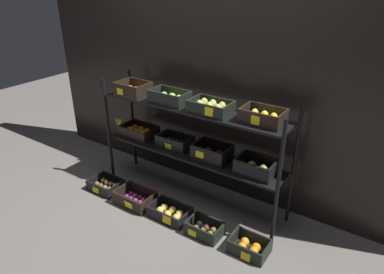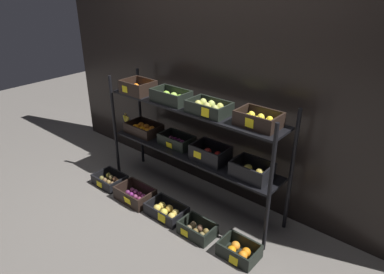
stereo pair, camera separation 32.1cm
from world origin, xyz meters
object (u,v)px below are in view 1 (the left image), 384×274
at_px(crate_ground_kiwi, 106,186).
at_px(crate_ground_right_kiwi, 205,229).
at_px(display_rack, 191,129).
at_px(crate_ground_plum, 135,199).
at_px(crate_ground_orange, 249,247).
at_px(crate_ground_apple_gold, 170,213).

distance_m(crate_ground_kiwi, crate_ground_right_kiwi, 1.21).
distance_m(display_rack, crate_ground_kiwi, 1.13).
relative_size(crate_ground_plum, crate_ground_orange, 1.21).
distance_m(crate_ground_plum, crate_ground_right_kiwi, 0.79).
bearing_deg(crate_ground_apple_gold, crate_ground_kiwi, -179.45).
bearing_deg(display_rack, crate_ground_right_kiwi, -43.69).
distance_m(crate_ground_plum, crate_ground_orange, 1.20).
distance_m(display_rack, crate_ground_right_kiwi, 0.90).
distance_m(crate_ground_kiwi, crate_ground_apple_gold, 0.82).
height_order(display_rack, crate_ground_right_kiwi, display_rack).
bearing_deg(crate_ground_right_kiwi, crate_ground_apple_gold, 177.09).
relative_size(display_rack, crate_ground_plum, 5.22).
height_order(crate_ground_plum, crate_ground_right_kiwi, crate_ground_plum).
xyz_separation_m(display_rack, crate_ground_kiwi, (-0.80, -0.38, -0.70)).
relative_size(display_rack, crate_ground_right_kiwi, 6.44).
height_order(crate_ground_kiwi, crate_ground_plum, crate_ground_plum).
bearing_deg(crate_ground_plum, crate_ground_apple_gold, 3.52).
height_order(crate_ground_kiwi, crate_ground_orange, crate_ground_orange).
xyz_separation_m(crate_ground_right_kiwi, crate_ground_orange, (0.41, 0.02, 0.00)).
xyz_separation_m(crate_ground_apple_gold, crate_ground_right_kiwi, (0.39, -0.02, 0.00)).
height_order(crate_ground_apple_gold, crate_ground_orange, crate_ground_orange).
xyz_separation_m(display_rack, crate_ground_right_kiwi, (0.41, -0.39, -0.70)).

